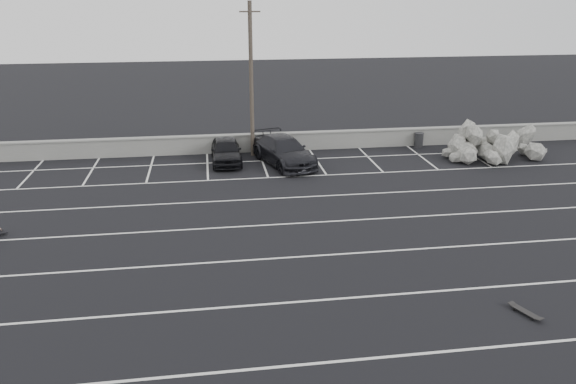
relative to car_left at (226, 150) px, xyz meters
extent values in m
plane|color=black|center=(0.96, -12.00, -0.67)|extent=(120.00, 120.00, 0.00)
cube|color=gray|center=(0.96, 2.00, -0.17)|extent=(50.00, 0.35, 1.00)
cube|color=gray|center=(0.96, 2.00, 0.35)|extent=(50.00, 0.45, 0.08)
cube|color=silver|center=(0.96, -18.00, -0.67)|extent=(36.00, 0.10, 0.01)
cube|color=silver|center=(0.96, -15.00, -0.67)|extent=(36.00, 0.10, 0.01)
cube|color=silver|center=(0.96, -12.00, -0.67)|extent=(36.00, 0.10, 0.01)
cube|color=silver|center=(0.96, -9.00, -0.67)|extent=(36.00, 0.10, 0.01)
cube|color=silver|center=(0.96, -6.00, -0.67)|extent=(36.00, 0.10, 0.01)
cube|color=silver|center=(0.96, -3.00, -0.67)|extent=(36.00, 0.10, 0.01)
cube|color=silver|center=(0.96, 0.00, -0.67)|extent=(36.00, 0.10, 0.01)
cube|color=silver|center=(-10.04, -0.50, -0.67)|extent=(0.10, 5.00, 0.01)
cube|color=silver|center=(-7.04, -0.50, -0.67)|extent=(0.10, 5.00, 0.01)
cube|color=silver|center=(-4.04, -0.50, -0.67)|extent=(0.10, 5.00, 0.01)
cube|color=silver|center=(-1.04, -0.50, -0.67)|extent=(0.10, 5.00, 0.01)
cube|color=silver|center=(1.96, -0.50, -0.67)|extent=(0.10, 5.00, 0.01)
cube|color=silver|center=(4.96, -0.50, -0.67)|extent=(0.10, 5.00, 0.01)
cube|color=silver|center=(7.96, -0.50, -0.67)|extent=(0.10, 5.00, 0.01)
cube|color=silver|center=(10.96, -0.50, -0.67)|extent=(0.10, 5.00, 0.01)
cube|color=silver|center=(13.96, -0.50, -0.67)|extent=(0.10, 5.00, 0.01)
imported|color=black|center=(0.00, 0.00, 0.00)|extent=(1.61, 3.97, 1.35)
imported|color=black|center=(3.07, -0.76, 0.06)|extent=(3.50, 5.47, 1.48)
cylinder|color=#4C4238|center=(1.55, 1.20, 3.52)|extent=(0.22, 0.22, 8.38)
cube|color=#4C4238|center=(1.55, 1.20, 7.15)|extent=(1.12, 0.07, 0.07)
cylinder|color=#27282A|center=(11.57, 1.58, -0.26)|extent=(0.60, 0.60, 0.82)
cylinder|color=#27282A|center=(11.57, 1.58, 0.16)|extent=(0.66, 0.66, 0.05)
cube|color=black|center=(7.94, -16.64, -0.58)|extent=(0.54, 0.91, 0.02)
cube|color=#27282A|center=(7.83, -16.36, -0.62)|extent=(0.19, 0.12, 0.05)
cube|color=#27282A|center=(8.05, -16.91, -0.62)|extent=(0.19, 0.12, 0.05)
cylinder|color=black|center=(7.72, -16.40, -0.64)|extent=(0.06, 0.07, 0.06)
cylinder|color=black|center=(7.93, -16.32, -0.64)|extent=(0.06, 0.07, 0.06)
cylinder|color=black|center=(7.94, -16.95, -0.64)|extent=(0.06, 0.07, 0.06)
cylinder|color=black|center=(8.15, -16.87, -0.64)|extent=(0.06, 0.07, 0.06)
camera|label=1|loc=(-0.92, -29.61, 8.19)|focal=35.00mm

